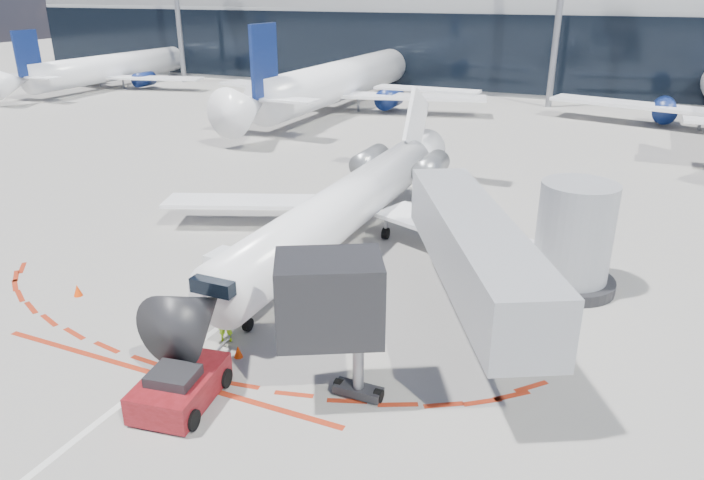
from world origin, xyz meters
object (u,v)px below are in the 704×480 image
at_px(regional_jet, 351,201).
at_px(ramp_worker, 225,321).
at_px(uld_container, 228,272).
at_px(pushback_tug, 180,386).

distance_m(regional_jet, ramp_worker, 10.94).
bearing_deg(uld_container, regional_jet, 72.46).
bearing_deg(regional_jet, ramp_worker, -91.83).
distance_m(pushback_tug, uld_container, 8.10).
relative_size(pushback_tug, uld_container, 2.74).
height_order(regional_jet, pushback_tug, regional_jet).
bearing_deg(pushback_tug, ramp_worker, 94.10).
relative_size(regional_jet, pushback_tug, 5.12).
height_order(pushback_tug, ramp_worker, ramp_worker).
relative_size(pushback_tug, ramp_worker, 3.09).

